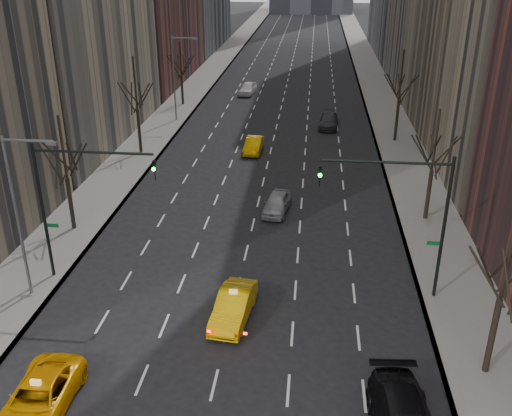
# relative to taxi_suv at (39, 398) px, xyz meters

# --- Properties ---
(sidewalk_left) EXTENTS (4.50, 320.00, 0.15)m
(sidewalk_left) POSITION_rel_taxi_suv_xyz_m (-5.43, 68.31, -0.65)
(sidewalk_left) COLOR slate
(sidewalk_left) RESTS_ON ground
(sidewalk_right) EXTENTS (4.50, 320.00, 0.15)m
(sidewalk_right) POSITION_rel_taxi_suv_xyz_m (19.07, 68.31, -0.65)
(sidewalk_right) COLOR slate
(sidewalk_right) RESTS_ON ground
(tree_lw_b) EXTENTS (3.36, 3.50, 7.82)m
(tree_lw_b) POSITION_rel_taxi_suv_xyz_m (-5.18, 16.31, 3.00)
(tree_lw_b) COLOR black
(tree_lw_b) RESTS_ON ground
(tree_lw_c) EXTENTS (3.36, 3.50, 8.74)m
(tree_lw_c) POSITION_rel_taxi_suv_xyz_m (-5.18, 32.31, 3.31)
(tree_lw_c) COLOR black
(tree_lw_c) RESTS_ON ground
(tree_lw_d) EXTENTS (3.36, 3.50, 7.36)m
(tree_lw_d) POSITION_rel_taxi_suv_xyz_m (-5.18, 50.31, 2.84)
(tree_lw_d) COLOR black
(tree_lw_d) RESTS_ON ground
(tree_rw_a) EXTENTS (3.36, 3.50, 8.28)m
(tree_rw_a) POSITION_rel_taxi_suv_xyz_m (18.82, 4.31, 3.15)
(tree_rw_a) COLOR black
(tree_rw_a) RESTS_ON ground
(tree_rw_b) EXTENTS (3.36, 3.50, 7.82)m
(tree_rw_b) POSITION_rel_taxi_suv_xyz_m (18.82, 20.31, 3.00)
(tree_rw_b) COLOR black
(tree_rw_b) RESTS_ON ground
(tree_rw_c) EXTENTS (3.36, 3.50, 8.74)m
(tree_rw_c) POSITION_rel_taxi_suv_xyz_m (18.82, 38.31, 3.31)
(tree_rw_c) COLOR black
(tree_rw_c) RESTS_ON ground
(traffic_mast_left) EXTENTS (6.69, 0.39, 8.00)m
(traffic_mast_left) POSITION_rel_taxi_suv_xyz_m (-2.29, 10.30, 4.76)
(traffic_mast_left) COLOR black
(traffic_mast_left) RESTS_ON ground
(traffic_mast_right) EXTENTS (6.69, 0.39, 8.00)m
(traffic_mast_right) POSITION_rel_taxi_suv_xyz_m (15.93, 10.30, 4.76)
(traffic_mast_right) COLOR black
(traffic_mast_right) RESTS_ON ground
(streetlight_near) EXTENTS (2.83, 0.22, 9.00)m
(streetlight_near) POSITION_rel_taxi_suv_xyz_m (-4.02, 8.31, 4.89)
(streetlight_near) COLOR slate
(streetlight_near) RESTS_ON ground
(streetlight_far) EXTENTS (2.83, 0.22, 9.00)m
(streetlight_far) POSITION_rel_taxi_suv_xyz_m (-4.02, 43.31, 4.89)
(streetlight_far) COLOR slate
(streetlight_far) RESTS_ON ground
(taxi_suv) EXTENTS (2.48, 5.24, 1.45)m
(taxi_suv) POSITION_rel_taxi_suv_xyz_m (0.00, 0.00, 0.00)
(taxi_suv) COLOR #F09D05
(taxi_suv) RESTS_ON ground
(taxi_sedan) EXTENTS (2.11, 4.74, 1.51)m
(taxi_sedan) POSITION_rel_taxi_suv_xyz_m (7.00, 7.29, 0.03)
(taxi_sedan) COLOR #F0B105
(taxi_sedan) RESTS_ON ground
(silver_sedan_ahead) EXTENTS (2.18, 4.28, 1.39)m
(silver_sedan_ahead) POSITION_rel_taxi_suv_xyz_m (8.31, 20.60, -0.03)
(silver_sedan_ahead) COLOR #919498
(silver_sedan_ahead) RESTS_ON ground
(far_taxi) EXTENTS (1.63, 4.26, 1.38)m
(far_taxi) POSITION_rel_taxi_suv_xyz_m (5.26, 33.69, -0.03)
(far_taxi) COLOR #E29E04
(far_taxi) RESTS_ON ground
(far_suv_grey) EXTENTS (2.25, 5.00, 1.42)m
(far_suv_grey) POSITION_rel_taxi_suv_xyz_m (12.35, 42.58, -0.01)
(far_suv_grey) COLOR #292A2E
(far_suv_grey) RESTS_ON ground
(far_car_white) EXTENTS (2.27, 4.69, 1.54)m
(far_car_white) POSITION_rel_taxi_suv_xyz_m (2.03, 56.86, 0.05)
(far_car_white) COLOR silver
(far_car_white) RESTS_ON ground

